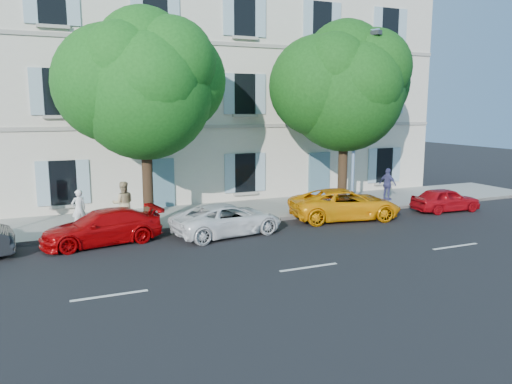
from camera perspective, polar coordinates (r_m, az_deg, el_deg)
name	(u,v)px	position (r m, az deg, el deg)	size (l,w,h in m)	color
ground	(257,237)	(19.21, 0.17, -5.19)	(90.00, 90.00, 0.00)	black
sidewalk	(219,213)	(23.23, -4.22, -2.43)	(36.00, 4.50, 0.15)	#A09E96
kerb	(236,223)	(21.24, -2.29, -3.54)	(36.00, 0.16, 0.16)	#9E998E
building	(184,88)	(28.25, -8.29, 11.71)	(28.00, 7.00, 12.00)	beige
car_red_coupe	(102,227)	(19.00, -17.19, -3.86)	(1.75, 4.31, 1.25)	#AA0407
car_white_coupe	(228,219)	(19.49, -3.25, -3.14)	(2.04, 4.42, 1.23)	white
car_yellow_supercar	(345,204)	(22.48, 10.15, -1.38)	(2.27, 4.93, 1.37)	#FB9E0A
car_red_hatchback	(446,200)	(25.52, 20.85, -0.81)	(1.35, 3.37, 1.15)	#A90A12
tree_left	(144,92)	(20.43, -12.64, 11.14)	(5.40, 5.40, 8.37)	#3A2819
tree_right	(345,93)	(24.18, 10.12, 11.05)	(5.50, 5.50, 8.47)	#3A2819
street_lamp	(357,111)	(23.82, 11.44, 9.06)	(0.41, 1.75, 8.14)	#7293BF
pedestrian_a	(79,209)	(21.00, -19.59, -1.85)	(0.57, 0.38, 1.58)	white
pedestrian_b	(123,203)	(21.09, -14.93, -1.26)	(0.88, 0.68, 1.80)	tan
pedestrian_c	(388,184)	(26.80, 14.81, 0.87)	(0.98, 0.41, 1.68)	#44447D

